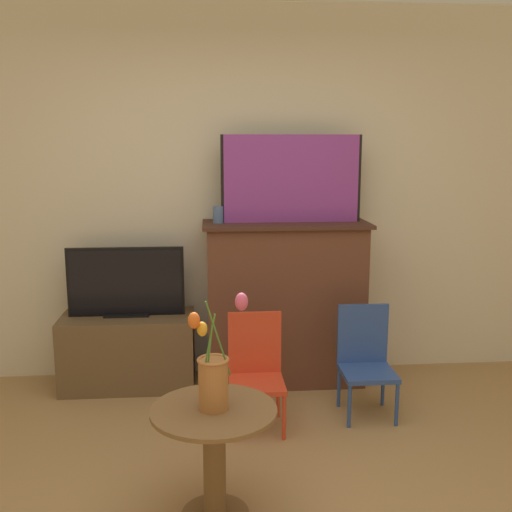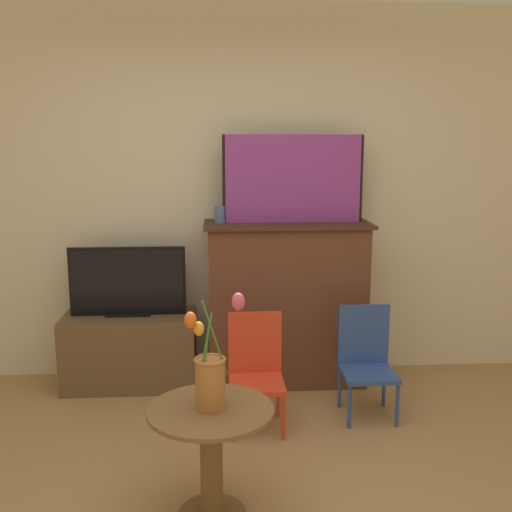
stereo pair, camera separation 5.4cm
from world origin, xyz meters
TOP-DOWN VIEW (x-y plane):
  - wall_back at (0.00, 2.13)m, footprint 8.00×0.06m
  - fireplace_mantel at (0.34, 1.88)m, footprint 1.17×0.48m
  - painting at (0.38, 1.89)m, footprint 0.99×0.03m
  - mantel_candle at (-0.13, 1.88)m, footprint 0.07×0.07m
  - tv_stand at (-0.78, 1.86)m, footprint 0.93×0.44m
  - tv_monitor at (-0.78, 1.87)m, footprint 0.81×0.12m
  - chair_red at (0.08, 1.19)m, footprint 0.33×0.33m
  - chair_blue at (0.79, 1.31)m, footprint 0.33×0.33m
  - side_table at (-0.19, 0.26)m, footprint 0.58×0.58m
  - vase_tulips at (-0.19, 0.26)m, footprint 0.26×0.16m

SIDE VIEW (x-z plane):
  - tv_stand at x=-0.78m, z-range 0.00..0.52m
  - side_table at x=-0.19m, z-range 0.08..0.63m
  - chair_red at x=0.08m, z-range 0.02..0.72m
  - chair_blue at x=0.79m, z-range 0.02..0.72m
  - fireplace_mantel at x=0.34m, z-range 0.01..1.19m
  - vase_tulips at x=-0.19m, z-range 0.44..0.98m
  - tv_monitor at x=-0.78m, z-range 0.52..1.01m
  - mantel_candle at x=-0.13m, z-range 1.18..1.29m
  - wall_back at x=0.00m, z-range 0.00..2.70m
  - painting at x=0.38m, z-range 1.18..1.78m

